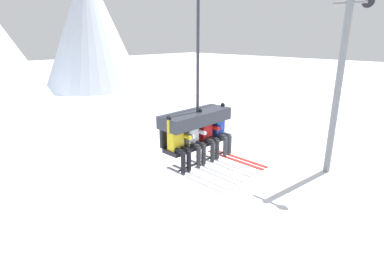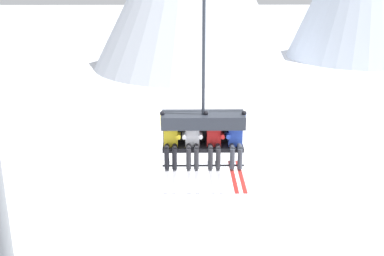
{
  "view_description": "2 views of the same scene",
  "coord_description": "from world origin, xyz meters",
  "px_view_note": "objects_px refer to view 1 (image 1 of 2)",
  "views": [
    {
      "loc": [
        -6.3,
        -5.61,
        7.45
      ],
      "look_at": [
        -1.37,
        -0.73,
        5.33
      ],
      "focal_mm": 28.0,
      "sensor_mm": 36.0,
      "label": 1
    },
    {
      "loc": [
        -1.65,
        -11.22,
        8.98
      ],
      "look_at": [
        -1.51,
        -0.95,
        5.44
      ],
      "focal_mm": 45.0,
      "sensor_mm": 36.0,
      "label": 2
    }
  ],
  "objects_px": {
    "lift_tower_far": "(338,88)",
    "skier_white": "(195,139)",
    "skier_red": "(208,133)",
    "skier_yellow": "(179,143)",
    "chairlift_chair": "(195,121)",
    "skier_blue": "(221,129)"
  },
  "relations": [
    {
      "from": "lift_tower_far",
      "to": "chairlift_chair",
      "type": "relative_size",
      "value": 2.06
    },
    {
      "from": "chairlift_chair",
      "to": "skier_white",
      "type": "distance_m",
      "value": 0.49
    },
    {
      "from": "skier_white",
      "to": "skier_red",
      "type": "relative_size",
      "value": 1.0
    },
    {
      "from": "skier_red",
      "to": "lift_tower_far",
      "type": "bearing_deg",
      "value": 4.63
    },
    {
      "from": "chairlift_chair",
      "to": "skier_blue",
      "type": "relative_size",
      "value": 2.66
    },
    {
      "from": "skier_yellow",
      "to": "skier_white",
      "type": "bearing_deg",
      "value": -0.78
    },
    {
      "from": "skier_red",
      "to": "skier_yellow",
      "type": "bearing_deg",
      "value": 180.0
    },
    {
      "from": "skier_red",
      "to": "skier_blue",
      "type": "relative_size",
      "value": 1.0
    },
    {
      "from": "lift_tower_far",
      "to": "chairlift_chair",
      "type": "height_order",
      "value": "lift_tower_far"
    },
    {
      "from": "chairlift_chair",
      "to": "lift_tower_far",
      "type": "bearing_deg",
      "value": 3.5
    },
    {
      "from": "lift_tower_far",
      "to": "skier_yellow",
      "type": "distance_m",
      "value": 12.44
    },
    {
      "from": "chairlift_chair",
      "to": "skier_white",
      "type": "relative_size",
      "value": 2.66
    },
    {
      "from": "skier_yellow",
      "to": "skier_red",
      "type": "relative_size",
      "value": 1.0
    },
    {
      "from": "skier_yellow",
      "to": "skier_blue",
      "type": "distance_m",
      "value": 1.49
    },
    {
      "from": "lift_tower_far",
      "to": "skier_blue",
      "type": "distance_m",
      "value": 10.96
    },
    {
      "from": "skier_red",
      "to": "skier_white",
      "type": "bearing_deg",
      "value": -179.2
    },
    {
      "from": "skier_white",
      "to": "skier_blue",
      "type": "relative_size",
      "value": 1.0
    },
    {
      "from": "lift_tower_far",
      "to": "skier_red",
      "type": "relative_size",
      "value": 5.48
    },
    {
      "from": "skier_yellow",
      "to": "skier_white",
      "type": "relative_size",
      "value": 1.0
    },
    {
      "from": "skier_blue",
      "to": "skier_red",
      "type": "bearing_deg",
      "value": 180.0
    },
    {
      "from": "lift_tower_far",
      "to": "skier_white",
      "type": "bearing_deg",
      "value": -175.53
    },
    {
      "from": "chairlift_chair",
      "to": "skier_yellow",
      "type": "xyz_separation_m",
      "value": [
        -0.75,
        -0.21,
        -0.34
      ]
    }
  ]
}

